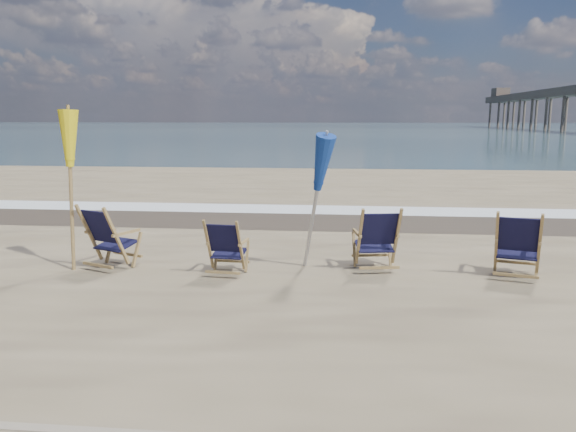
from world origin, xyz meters
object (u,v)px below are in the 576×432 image
object	(u,v)px
beach_chair_2	(397,239)
umbrella_yellow	(68,148)
beach_chair_0	(116,239)
beach_chair_1	(240,248)
umbrella_blue	(314,164)
beach_chair_3	(539,247)

from	to	relation	value
beach_chair_2	umbrella_yellow	distance (m)	5.15
beach_chair_0	beach_chair_1	distance (m)	1.92
beach_chair_0	umbrella_blue	bearing A→B (deg)	-148.82
beach_chair_0	beach_chair_2	size ratio (longest dim) A/B	1.02
beach_chair_1	umbrella_yellow	distance (m)	3.02
beach_chair_3	umbrella_blue	bearing A→B (deg)	10.66
beach_chair_1	umbrella_blue	size ratio (longest dim) A/B	0.41
umbrella_yellow	beach_chair_2	bearing A→B (deg)	4.07
beach_chair_3	umbrella_yellow	distance (m)	7.06
beach_chair_2	beach_chair_3	bearing A→B (deg)	159.67
beach_chair_0	beach_chair_3	world-z (taller)	beach_chair_0
beach_chair_2	beach_chair_3	distance (m)	2.00
beach_chair_2	umbrella_yellow	xyz separation A→B (m)	(-4.95, -0.35, 1.38)
beach_chair_0	umbrella_yellow	distance (m)	1.56
beach_chair_0	umbrella_blue	xyz separation A→B (m)	(2.96, 0.41, 1.13)
beach_chair_0	umbrella_blue	world-z (taller)	umbrella_blue
beach_chair_2	beach_chair_3	world-z (taller)	beach_chair_3
beach_chair_3	beach_chair_1	bearing A→B (deg)	18.31
beach_chair_2	umbrella_yellow	size ratio (longest dim) A/B	0.42
umbrella_yellow	umbrella_blue	size ratio (longest dim) A/B	1.12
beach_chair_1	umbrella_blue	bearing A→B (deg)	-150.04
beach_chair_1	beach_chair_3	world-z (taller)	beach_chair_3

